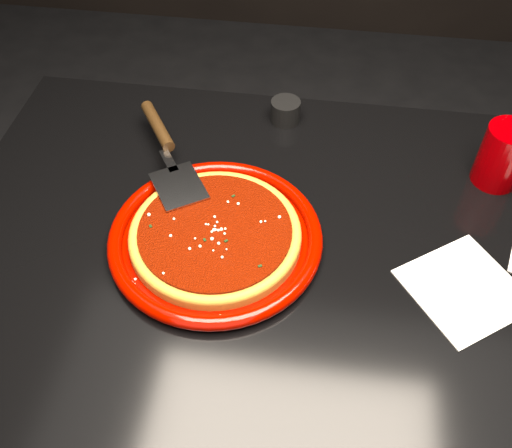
{
  "coord_description": "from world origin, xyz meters",
  "views": [
    {
      "loc": [
        -0.01,
        -0.56,
        1.45
      ],
      "look_at": [
        -0.09,
        0.03,
        0.77
      ],
      "focal_mm": 40.0,
      "sensor_mm": 36.0,
      "label": 1
    }
  ],
  "objects_px": {
    "plate": "(216,237)",
    "pizza_server": "(168,152)",
    "table": "(299,368)",
    "cup": "(503,156)",
    "ramekin": "(285,111)"
  },
  "relations": [
    {
      "from": "table",
      "to": "ramekin",
      "type": "xyz_separation_m",
      "value": [
        -0.08,
        0.33,
        0.4
      ]
    },
    {
      "from": "table",
      "to": "plate",
      "type": "xyz_separation_m",
      "value": [
        -0.15,
        0.0,
        0.39
      ]
    },
    {
      "from": "table",
      "to": "plate",
      "type": "relative_size",
      "value": 3.55
    },
    {
      "from": "pizza_server",
      "to": "cup",
      "type": "height_order",
      "value": "cup"
    },
    {
      "from": "plate",
      "to": "table",
      "type": "bearing_deg",
      "value": -1.57
    },
    {
      "from": "ramekin",
      "to": "pizza_server",
      "type": "bearing_deg",
      "value": -137.9
    },
    {
      "from": "table",
      "to": "plate",
      "type": "distance_m",
      "value": 0.42
    },
    {
      "from": "plate",
      "to": "cup",
      "type": "xyz_separation_m",
      "value": [
        0.45,
        0.21,
        0.04
      ]
    },
    {
      "from": "table",
      "to": "cup",
      "type": "height_order",
      "value": "cup"
    },
    {
      "from": "cup",
      "to": "ramekin",
      "type": "relative_size",
      "value": 1.95
    },
    {
      "from": "plate",
      "to": "cup",
      "type": "height_order",
      "value": "cup"
    },
    {
      "from": "table",
      "to": "pizza_server",
      "type": "distance_m",
      "value": 0.52
    },
    {
      "from": "plate",
      "to": "pizza_server",
      "type": "relative_size",
      "value": 1.06
    },
    {
      "from": "cup",
      "to": "plate",
      "type": "bearing_deg",
      "value": -155.16
    },
    {
      "from": "pizza_server",
      "to": "cup",
      "type": "distance_m",
      "value": 0.57
    }
  ]
}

